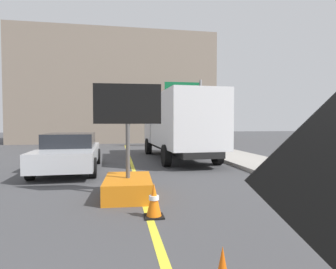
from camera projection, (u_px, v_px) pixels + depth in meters
name	position (u px, v px, depth m)	size (l,w,h in m)	color
lane_center_stripe	(149.00, 216.00, 5.40)	(0.14, 36.00, 0.01)	yellow
arrow_board_trailer	(128.00, 177.00, 6.82)	(1.60, 1.85, 2.70)	orange
box_truck	(179.00, 124.00, 13.77)	(2.77, 7.62, 3.12)	black
pickup_car	(70.00, 152.00, 10.61)	(2.20, 5.04, 1.38)	silver
highway_guide_sign	(190.00, 101.00, 21.04)	(2.79, 0.19, 5.00)	gray
far_building_block	(116.00, 90.00, 27.49)	(18.13, 6.19, 10.07)	gray
traffic_cone_mid_lane	(154.00, 200.00, 5.31)	(0.36, 0.36, 0.65)	black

